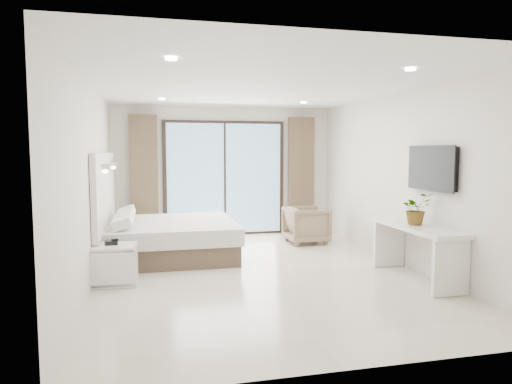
# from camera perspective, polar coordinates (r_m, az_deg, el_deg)

# --- Properties ---
(ground) EXTENTS (6.20, 6.20, 0.00)m
(ground) POSITION_cam_1_polar(r_m,az_deg,el_deg) (6.83, 0.28, -9.99)
(ground) COLOR beige
(ground) RESTS_ON ground
(room_shell) EXTENTS (4.62, 6.22, 2.72)m
(room_shell) POSITION_cam_1_polar(r_m,az_deg,el_deg) (7.40, -2.77, 3.59)
(room_shell) COLOR silver
(room_shell) RESTS_ON ground
(bed) EXTENTS (2.15, 2.04, 0.74)m
(bed) POSITION_cam_1_polar(r_m,az_deg,el_deg) (7.86, -10.80, -5.71)
(bed) COLOR brown
(bed) RESTS_ON ground
(nightstand) EXTENTS (0.61, 0.51, 0.53)m
(nightstand) POSITION_cam_1_polar(r_m,az_deg,el_deg) (6.46, -17.31, -8.67)
(nightstand) COLOR white
(nightstand) RESTS_ON ground
(phone) EXTENTS (0.17, 0.14, 0.06)m
(phone) POSITION_cam_1_polar(r_m,az_deg,el_deg) (6.44, -17.64, -6.04)
(phone) COLOR black
(phone) RESTS_ON nightstand
(console_desk) EXTENTS (0.52, 1.65, 0.77)m
(console_desk) POSITION_cam_1_polar(r_m,az_deg,el_deg) (6.69, 19.47, -5.63)
(console_desk) COLOR white
(console_desk) RESTS_ON ground
(plant) EXTENTS (0.44, 0.48, 0.34)m
(plant) POSITION_cam_1_polar(r_m,az_deg,el_deg) (6.67, 19.37, -2.40)
(plant) COLOR #33662D
(plant) RESTS_ON console_desk
(armchair) EXTENTS (0.73, 0.77, 0.77)m
(armchair) POSITION_cam_1_polar(r_m,az_deg,el_deg) (8.90, 6.34, -3.89)
(armchair) COLOR #8D815C
(armchair) RESTS_ON ground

